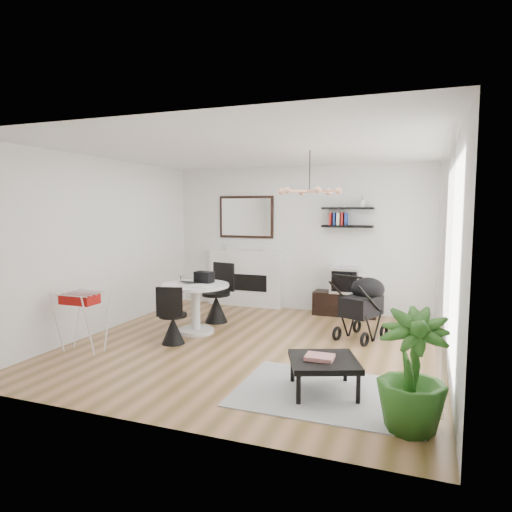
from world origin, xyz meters
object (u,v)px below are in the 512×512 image
at_px(dining_table, 195,301).
at_px(coffee_table, 324,363).
at_px(stroller, 363,309).
at_px(drying_rack, 83,320).
at_px(fireplace, 245,271).
at_px(crt_tv, 346,280).
at_px(potted_plant, 412,371).
at_px(tv_console, 345,304).

distance_m(dining_table, coffee_table, 2.85).
bearing_deg(coffee_table, stroller, 87.13).
distance_m(drying_rack, stroller, 3.96).
relative_size(fireplace, coffee_table, 2.43).
bearing_deg(stroller, coffee_table, -71.05).
distance_m(crt_tv, potted_plant, 4.26).
height_order(tv_console, stroller, stroller).
distance_m(tv_console, coffee_table, 3.57).
height_order(fireplace, stroller, fireplace).
bearing_deg(stroller, dining_table, -144.22).
bearing_deg(drying_rack, crt_tv, 47.71).
bearing_deg(tv_console, drying_rack, -131.74).
bearing_deg(crt_tv, fireplace, 176.19).
relative_size(tv_console, dining_table, 1.08).
height_order(drying_rack, coffee_table, drying_rack).
distance_m(dining_table, stroller, 2.54).
height_order(dining_table, stroller, stroller).
xyz_separation_m(coffee_table, potted_plant, (0.88, -0.53, 0.21)).
xyz_separation_m(fireplace, tv_console, (1.99, -0.13, -0.47)).
bearing_deg(potted_plant, tv_console, 107.07).
xyz_separation_m(dining_table, potted_plant, (3.23, -2.13, 0.03)).
bearing_deg(potted_plant, dining_table, 146.62).
distance_m(fireplace, dining_table, 2.09).
relative_size(drying_rack, stroller, 0.81).
bearing_deg(stroller, crt_tv, 131.48).
relative_size(dining_table, potted_plant, 0.98).
bearing_deg(crt_tv, dining_table, -135.48).
relative_size(dining_table, drying_rack, 1.28).
distance_m(stroller, potted_plant, 2.85).
xyz_separation_m(dining_table, drying_rack, (-0.98, -1.35, -0.07)).
bearing_deg(crt_tv, drying_rack, -131.84).
bearing_deg(fireplace, drying_rack, -105.68).
relative_size(tv_console, coffee_table, 1.26).
bearing_deg(drying_rack, dining_table, 53.77).
xyz_separation_m(fireplace, coffee_table, (2.36, -3.68, -0.36)).
height_order(tv_console, dining_table, dining_table).
bearing_deg(crt_tv, tv_console, 156.32).
distance_m(fireplace, potted_plant, 5.31).
bearing_deg(crt_tv, potted_plant, -73.01).
relative_size(fireplace, potted_plant, 2.03).
bearing_deg(crt_tv, coffee_table, -84.08).
bearing_deg(potted_plant, stroller, 105.65).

